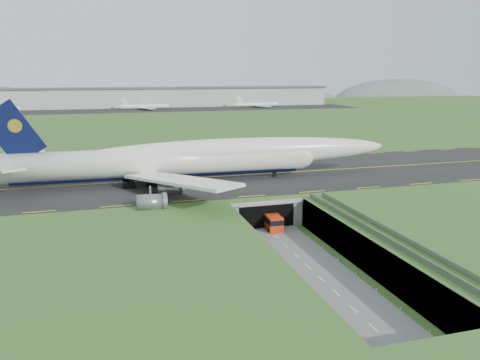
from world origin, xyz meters
name	(u,v)px	position (x,y,z in m)	size (l,w,h in m)	color
ground	(280,242)	(0.00, 0.00, 0.00)	(900.00, 900.00, 0.00)	#2F5823
airfield_deck	(280,227)	(0.00, 0.00, 3.00)	(800.00, 800.00, 6.00)	gray
trench_road	(295,255)	(0.00, -7.50, 0.10)	(12.00, 75.00, 0.20)	slate
taxiway	(235,176)	(0.00, 33.00, 6.09)	(800.00, 44.00, 0.18)	black
tunnel_portal	(254,203)	(0.00, 16.71, 3.33)	(17.00, 22.30, 6.00)	gray
guideway	(389,244)	(11.00, -19.11, 5.32)	(3.00, 53.00, 7.05)	#A8A8A3
jumbo_jet	(192,159)	(-11.57, 29.40, 11.66)	(100.10, 63.41, 20.98)	white
shuttle_tram	(271,221)	(0.96, 7.80, 1.73)	(3.19, 7.82, 3.15)	red
cargo_terminal	(145,97)	(-0.07, 299.41, 13.96)	(320.00, 67.00, 15.60)	#B2B2B2
distant_hills	(195,108)	(64.38, 430.00, -4.00)	(700.00, 91.00, 60.00)	slate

